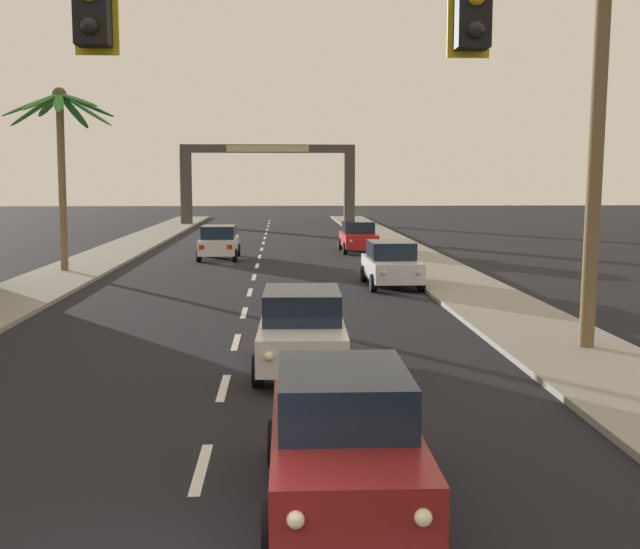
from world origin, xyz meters
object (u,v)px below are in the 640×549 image
Objects in this scene: sedan_third_in_queue at (302,329)px; sedan_parked_mid_kerb at (391,264)px; sedan_oncoming_far at (219,242)px; palm_right_second at (603,28)px; town_gateway_arch at (268,173)px; traffic_signal_mast at (481,69)px; sedan_lead_at_stop_bar at (343,436)px; palm_left_third at (61,131)px; sedan_parked_nearest_kerb at (358,236)px.

sedan_third_in_queue and sedan_parked_mid_kerb have the same top height.
palm_right_second reaches higher than sedan_oncoming_far.
palm_right_second reaches higher than town_gateway_arch.
sedan_lead_at_stop_bar is (-1.20, 1.69, -4.24)m from traffic_signal_mast.
sedan_third_in_queue is at bearing -105.89° from sedan_parked_mid_kerb.
traffic_signal_mast is 11.59m from palm_right_second.
town_gateway_arch reaches higher than sedan_lead_at_stop_bar.
sedan_third_in_queue is 1.00× the size of sedan_parked_mid_kerb.
sedan_lead_at_stop_bar is 30.75m from sedan_oncoming_far.
sedan_lead_at_stop_bar is 7.11m from sedan_third_in_queue.
sedan_third_in_queue is (-0.33, 7.10, 0.00)m from sedan_lead_at_stop_bar.
traffic_signal_mast is 1.07× the size of palm_right_second.
sedan_lead_at_stop_bar and sedan_oncoming_far have the same top height.
sedan_lead_at_stop_bar and sedan_third_in_queue have the same top height.
town_gateway_arch is at bearing 77.22° from palm_left_third.
palm_left_third is (-13.24, 4.59, 5.11)m from sedan_parked_mid_kerb.
sedan_third_in_queue is 0.30× the size of town_gateway_arch.
sedan_third_in_queue is (-1.53, 8.79, -4.24)m from traffic_signal_mast.
traffic_signal_mast is at bearing -80.13° from sedan_third_in_queue.
town_gateway_arch is (-5.34, 25.88, 3.61)m from sedan_parked_nearest_kerb.
palm_left_third reaches higher than sedan_parked_mid_kerb.
palm_left_third reaches higher than sedan_lead_at_stop_bar.
sedan_parked_nearest_kerb is (3.45, 34.02, 0.00)m from sedan_lead_at_stop_bar.
sedan_parked_nearest_kerb is 0.43× the size of palm_right_second.
sedan_lead_at_stop_bar is 1.00× the size of sedan_parked_mid_kerb.
traffic_signal_mast is at bearing -81.03° from sedan_oncoming_far.
traffic_signal_mast is 28.54m from palm_left_third.
sedan_third_in_queue and sedan_oncoming_far have the same top height.
sedan_parked_nearest_kerb is 14.03m from sedan_parked_mid_kerb.
sedan_third_in_queue and sedan_parked_nearest_kerb have the same top height.
palm_right_second is (3.08, -11.58, 6.49)m from sedan_parked_mid_kerb.
town_gateway_arch is (-5.23, 39.91, 3.61)m from sedan_parked_mid_kerb.
sedan_parked_mid_kerb is at bearing -19.13° from palm_left_third.
sedan_lead_at_stop_bar is 60.04m from town_gateway_arch.
traffic_signal_mast is 1.41× the size of palm_left_third.
sedan_third_in_queue is 1.01× the size of sedan_oncoming_far.
sedan_parked_nearest_kerb is (3.78, 26.92, 0.00)m from sedan_third_in_queue.
sedan_third_in_queue is 9.45m from palm_right_second.
sedan_third_in_queue is at bearing -81.37° from sedan_oncoming_far.
sedan_third_in_queue is at bearing 92.67° from sedan_lead_at_stop_bar.
sedan_oncoming_far is 0.43× the size of palm_right_second.
sedan_lead_at_stop_bar is at bearing -127.33° from palm_right_second.
sedan_lead_at_stop_bar is at bearing -99.48° from sedan_parked_mid_kerb.
palm_left_third is at bearing 160.87° from sedan_parked_mid_kerb.
sedan_parked_nearest_kerb is at bearing 89.55° from sedan_parked_mid_kerb.
town_gateway_arch reaches higher than sedan_parked_mid_kerb.
palm_left_third is at bearing -102.78° from town_gateway_arch.
sedan_third_in_queue is 13.40m from sedan_parked_mid_kerb.
palm_left_third is at bearing -135.47° from sedan_oncoming_far.
sedan_lead_at_stop_bar is at bearing -95.79° from sedan_parked_nearest_kerb.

